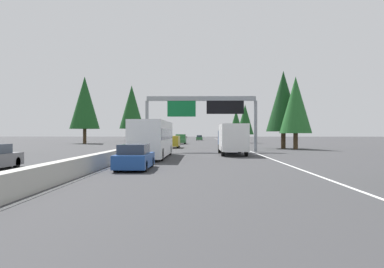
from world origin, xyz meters
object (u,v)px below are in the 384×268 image
Objects in this scene: pickup_near_center at (181,139)px; conifer_right_mid at (283,101)px; sign_gantry_overhead at (203,108)px; minivan_far_right at (172,141)px; conifer_left_mid at (85,103)px; conifer_left_far at (132,107)px; conifer_right_far at (245,120)px; conifer_right_distant at (236,122)px; box_truck_far_left at (232,138)px; sedan_distant_a at (135,158)px; conifer_right_near at (296,105)px; bus_mid_left at (153,138)px; sedan_near_right at (199,138)px.

conifer_right_mid reaches higher than pickup_near_center.
sign_gantry_overhead is 12.38m from minivan_far_right.
conifer_left_mid is at bearing 55.25° from conifer_right_mid.
conifer_left_far is at bearing 26.88° from pickup_near_center.
conifer_left_mid is 27.32m from conifer_left_far.
conifer_right_far is 33.42m from conifer_right_distant.
box_truck_far_left is 1.52× the size of pickup_near_center.
sign_gantry_overhead is 1.55× the size of conifer_right_far.
conifer_right_distant is at bearing -8.94° from sedan_distant_a.
conifer_right_near reaches higher than box_truck_far_left.
sedan_distant_a is at bearing 167.29° from conifer_right_far.
conifer_left_far reaches higher than sign_gantry_overhead.
sign_gantry_overhead is 1.20× the size of conifer_right_mid.
conifer_left_mid is at bearing 23.71° from bus_mid_left.
sedan_near_right is at bearing 18.22° from conifer_right_far.
sedan_distant_a is 1.00× the size of sedan_near_right.
conifer_right_mid is (-2.06, -15.25, 5.46)m from minivan_far_right.
conifer_right_near is (-60.82, -12.58, 5.05)m from sedan_near_right.
sedan_distant_a is at bearing 177.67° from sedan_near_right.
minivan_far_right is at bearing 21.21° from sign_gantry_overhead.
bus_mid_left is at bearing 122.80° from box_truck_far_left.
minivan_far_right is 0.56× the size of conifer_right_distant.
conifer_right_distant is 0.67× the size of conifer_left_mid.
sedan_distant_a is 0.88× the size of minivan_far_right.
conifer_right_near is 1.05× the size of conifer_right_distant.
conifer_right_far reaches higher than bus_mid_left.
sign_gantry_overhead is 0.85× the size of conifer_left_far.
sign_gantry_overhead is at bearing -158.79° from minivan_far_right.
pickup_near_center is 0.62× the size of conifer_right_distant.
sign_gantry_overhead reaches higher than pickup_near_center.
pickup_near_center is 43.38m from conifer_right_distant.
sign_gantry_overhead is at bearing -10.86° from sedan_distant_a.
conifer_right_far reaches higher than sedan_near_right.
conifer_left_mid is at bearing 53.62° from conifer_right_near.
minivan_far_right is at bearing 22.67° from box_truck_far_left.
sedan_near_right is 0.79× the size of pickup_near_center.
sedan_near_right is 0.42× the size of conifer_right_mid.
sign_gantry_overhead is 40.28m from conifer_left_mid.
minivan_far_right is 56.60m from sedan_near_right.
sedan_near_right is at bearing -3.80° from minivan_far_right.
conifer_right_far is 35.68m from conifer_left_far.
conifer_right_mid is 62.39m from conifer_right_distant.
conifer_right_near is 0.70× the size of conifer_left_mid.
conifer_right_near is (27.90, -16.20, 5.05)m from sedan_distant_a.
box_truck_far_left is 16.15m from conifer_right_near.
conifer_left_mid reaches higher than conifer_right_far.
conifer_right_mid reaches higher than conifer_right_near.
conifer_right_near is 1.16× the size of conifer_right_far.
minivan_far_right is 21.53m from bus_mid_left.
conifer_left_far reaches higher than bus_mid_left.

